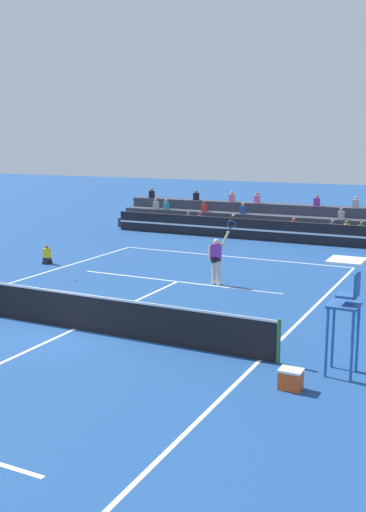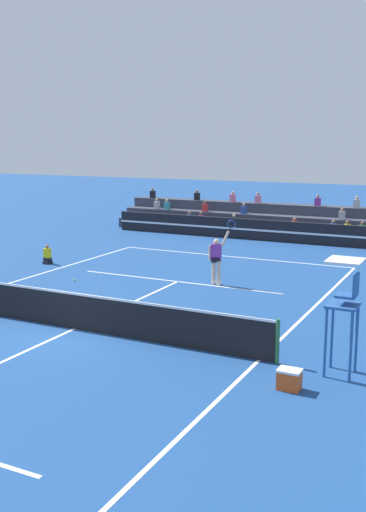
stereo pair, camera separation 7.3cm
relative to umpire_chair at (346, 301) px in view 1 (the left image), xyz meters
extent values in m
plane|color=navy|center=(-7.47, 0.00, -1.72)|extent=(120.00, 120.00, 0.00)
cube|color=white|center=(-7.47, 11.90, -1.71)|extent=(11.00, 0.10, 0.01)
cube|color=white|center=(-1.97, 0.00, -1.71)|extent=(0.10, 23.80, 0.01)
cube|color=white|center=(-7.47, 6.43, -1.71)|extent=(8.25, 0.10, 0.01)
cube|color=white|center=(-7.47, 0.00, -1.71)|extent=(0.10, 12.85, 0.01)
cylinder|color=#2D6B38|center=(-1.52, 0.00, -1.17)|extent=(0.10, 0.10, 1.10)
cube|color=black|center=(-7.47, 0.00, -1.22)|extent=(11.90, 0.02, 1.00)
cube|color=white|center=(-7.47, 0.00, -0.69)|extent=(11.90, 0.04, 0.06)
cube|color=black|center=(-7.47, 16.85, -1.17)|extent=(18.00, 0.24, 1.10)
cube|color=white|center=(-7.47, 16.72, -1.17)|extent=(18.00, 0.02, 0.10)
cube|color=#383D4C|center=(-7.47, 18.13, -1.44)|extent=(19.59, 0.95, 0.55)
cube|color=yellow|center=(-3.54, 17.96, -0.95)|extent=(0.32, 0.22, 0.44)
sphere|color=brown|center=(-3.54, 17.96, -0.63)|extent=(0.18, 0.18, 0.18)
cube|color=purple|center=(-11.84, 17.96, -0.95)|extent=(0.32, 0.22, 0.44)
sphere|color=brown|center=(-11.84, 17.96, -0.63)|extent=(0.18, 0.18, 0.18)
cube|color=red|center=(-6.33, 17.96, -0.95)|extent=(0.32, 0.22, 0.44)
sphere|color=#9E7051|center=(-6.33, 17.96, -0.63)|extent=(0.18, 0.18, 0.18)
cube|color=black|center=(-9.80, 17.96, -0.95)|extent=(0.32, 0.22, 0.44)
sphere|color=beige|center=(-9.80, 17.96, -0.63)|extent=(0.18, 0.18, 0.18)
cube|color=#338C4C|center=(-2.79, 17.96, -0.95)|extent=(0.32, 0.22, 0.44)
sphere|color=brown|center=(-2.79, 17.96, -0.63)|extent=(0.18, 0.18, 0.18)
cube|color=#2D4CA5|center=(-4.26, 17.96, -0.95)|extent=(0.32, 0.22, 0.44)
sphere|color=#9E7051|center=(-4.26, 17.96, -0.63)|extent=(0.18, 0.18, 0.18)
cube|color=#2D4CA5|center=(-12.59, 17.96, -0.95)|extent=(0.32, 0.22, 0.44)
sphere|color=#9E7051|center=(-12.59, 17.96, -0.63)|extent=(0.18, 0.18, 0.18)
cube|color=#383D4C|center=(-7.47, 19.08, -1.17)|extent=(19.59, 0.95, 1.10)
cube|color=#B2B2B7|center=(-15.28, 18.91, -0.40)|extent=(0.32, 0.22, 0.44)
sphere|color=tan|center=(-15.28, 18.91, -0.08)|extent=(0.18, 0.18, 0.18)
cube|color=#B2B2B7|center=(-4.03, 18.91, -0.40)|extent=(0.32, 0.22, 0.44)
sphere|color=#9E7051|center=(-4.03, 18.91, -0.08)|extent=(0.18, 0.18, 0.18)
cube|color=teal|center=(-14.58, 18.91, -0.40)|extent=(0.32, 0.22, 0.44)
sphere|color=tan|center=(-14.58, 18.91, -0.08)|extent=(0.18, 0.18, 0.18)
cube|color=#2D4CA5|center=(-9.59, 18.91, -0.40)|extent=(0.32, 0.22, 0.44)
sphere|color=tan|center=(-9.59, 18.91, -0.08)|extent=(0.18, 0.18, 0.18)
cube|color=red|center=(-12.03, 18.91, -0.40)|extent=(0.32, 0.22, 0.44)
sphere|color=brown|center=(-12.03, 18.91, -0.08)|extent=(0.18, 0.18, 0.18)
cube|color=#383D4C|center=(-7.47, 20.03, -0.89)|extent=(19.59, 0.95, 1.65)
cube|color=black|center=(-16.10, 19.86, 0.15)|extent=(0.32, 0.22, 0.44)
sphere|color=brown|center=(-16.10, 19.86, 0.47)|extent=(0.18, 0.18, 0.18)
cube|color=pink|center=(-10.66, 19.86, 0.15)|extent=(0.32, 0.22, 0.44)
sphere|color=tan|center=(-10.66, 19.86, 0.47)|extent=(0.18, 0.18, 0.18)
cube|color=purple|center=(-5.60, 19.86, 0.15)|extent=(0.32, 0.22, 0.44)
sphere|color=#9E7051|center=(-5.60, 19.86, 0.47)|extent=(0.18, 0.18, 0.18)
cube|color=pink|center=(-9.09, 19.86, 0.15)|extent=(0.32, 0.22, 0.44)
sphere|color=#9E7051|center=(-9.09, 19.86, 0.47)|extent=(0.18, 0.18, 0.18)
cube|color=#B2B2B7|center=(-3.47, 19.86, 0.15)|extent=(0.32, 0.22, 0.44)
sphere|color=tan|center=(-3.47, 19.86, 0.47)|extent=(0.18, 0.18, 0.18)
cube|color=black|center=(-13.00, 19.86, 0.15)|extent=(0.32, 0.22, 0.44)
sphere|color=#9E7051|center=(-13.00, 19.86, 0.47)|extent=(0.18, 0.18, 0.18)
cylinder|color=#285699|center=(-0.32, -0.32, -0.92)|extent=(0.07, 0.07, 1.60)
cylinder|color=#285699|center=(-0.32, 0.32, -0.92)|extent=(0.07, 0.07, 1.60)
cylinder|color=#285699|center=(0.24, -0.32, -0.92)|extent=(0.07, 0.07, 1.60)
cylinder|color=#285699|center=(0.24, 0.32, -0.92)|extent=(0.07, 0.07, 1.60)
cube|color=#285699|center=(-0.04, 0.00, -0.09)|extent=(0.68, 0.76, 0.06)
cube|color=#285699|center=(0.02, 0.00, 0.14)|extent=(0.44, 0.48, 0.06)
cube|color=#285699|center=(0.22, 0.00, 0.39)|extent=(0.06, 0.48, 0.52)
cube|color=white|center=(-0.04, 0.00, 0.93)|extent=(0.76, 0.84, 0.04)
cube|color=black|center=(-14.02, 6.88, -1.66)|extent=(0.28, 0.36, 0.12)
cube|color=black|center=(-14.02, 6.88, -1.54)|extent=(0.28, 0.24, 0.18)
cube|color=yellow|center=(-14.02, 6.88, -1.25)|extent=(0.30, 0.18, 0.40)
sphere|color=#9E7051|center=(-14.02, 6.88, -0.96)|extent=(0.17, 0.17, 0.17)
cylinder|color=beige|center=(-6.10, 6.66, -1.27)|extent=(0.14, 0.14, 0.90)
cylinder|color=beige|center=(-5.87, 6.61, -1.27)|extent=(0.14, 0.14, 0.90)
cube|color=black|center=(-6.00, 6.66, -0.78)|extent=(0.35, 0.24, 0.20)
cube|color=purple|center=(-6.00, 6.66, -0.48)|extent=(0.39, 0.25, 0.56)
sphere|color=beige|center=(-6.00, 6.66, -0.12)|extent=(0.22, 0.22, 0.22)
cube|color=white|center=(-6.11, 6.70, -1.67)|extent=(0.16, 0.27, 0.09)
cube|color=white|center=(-5.88, 6.65, -1.67)|extent=(0.16, 0.27, 0.09)
cylinder|color=beige|center=(-6.24, 6.62, -0.54)|extent=(0.09, 0.09, 0.56)
cylinder|color=beige|center=(-5.67, 6.71, 0.02)|extent=(0.32, 0.13, 0.59)
cylinder|color=black|center=(-5.52, 6.73, 0.39)|extent=(0.12, 0.05, 0.22)
torus|color=#1E4C99|center=(-5.45, 6.74, 0.55)|extent=(0.40, 0.09, 0.40)
sphere|color=#C6DB33|center=(-11.03, 4.79, -1.68)|extent=(0.07, 0.07, 0.07)
cube|color=#D84C19|center=(-0.82, -1.34, -1.52)|extent=(0.48, 0.36, 0.40)
cube|color=white|center=(-0.82, -1.34, -1.29)|extent=(0.50, 0.38, 0.05)
camera|label=1|loc=(2.46, -13.17, 3.54)|focal=42.00mm
camera|label=2|loc=(2.53, -13.14, 3.54)|focal=42.00mm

